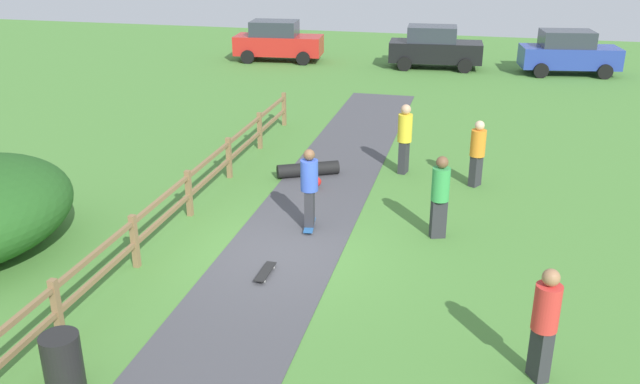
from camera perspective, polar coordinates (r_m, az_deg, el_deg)
ground_plane at (r=13.97m, az=-3.17°, el=-5.05°), size 60.00×60.00×0.00m
asphalt_path at (r=13.96m, az=-3.17°, el=-5.02°), size 2.40×28.00×0.02m
wooden_fence at (r=14.59m, az=-13.07°, el=-1.51°), size 0.12×18.12×1.10m
trash_bin at (r=10.61m, az=-20.89°, el=-13.32°), size 0.56×0.56×0.90m
skater_riding at (r=14.54m, az=-0.90°, el=0.60°), size 0.43×0.82×1.83m
skater_fallen at (r=17.88m, az=-0.96°, el=1.85°), size 1.63×1.51×0.36m
skateboard_loose at (r=13.04m, az=-4.65°, el=-6.72°), size 0.21×0.80×0.08m
bystander_orange at (r=17.53m, az=13.15°, el=3.44°), size 0.52×0.52×1.73m
bystander_yellow at (r=18.09m, az=7.16°, el=4.77°), size 0.46×0.46×1.89m
bystander_red at (r=10.36m, az=18.46°, el=-10.17°), size 0.52×0.52×1.82m
bystander_green at (r=14.40m, az=10.10°, el=-0.09°), size 0.49×0.49×1.83m
parked_car_black at (r=32.24m, az=9.64°, el=11.95°), size 4.30×2.20×1.92m
parked_car_red at (r=33.60m, az=-3.60°, el=12.60°), size 4.33×2.29×1.92m
parked_car_blue at (r=32.37m, az=20.24°, el=10.98°), size 4.40×2.46×1.92m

